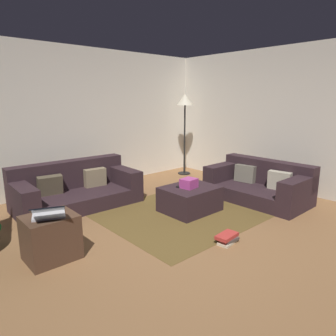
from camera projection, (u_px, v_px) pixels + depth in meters
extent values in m
plane|color=brown|center=(184.00, 250.00, 3.50)|extent=(6.40, 6.40, 0.00)
cube|color=silver|center=(61.00, 120.00, 5.49)|extent=(6.40, 0.12, 2.60)
cube|color=silver|center=(315.00, 121.00, 5.25)|extent=(0.12, 6.40, 2.60)
cube|color=#2D1E23|center=(78.00, 199.00, 4.88)|extent=(1.91, 0.98, 0.24)
cube|color=#2D1E23|center=(68.00, 174.00, 5.06)|extent=(1.89, 0.30, 0.45)
cube|color=#2D1E23|center=(122.00, 176.00, 5.35)|extent=(0.27, 0.93, 0.27)
cube|color=#2D1E23|center=(22.00, 194.00, 4.31)|extent=(0.27, 0.93, 0.27)
cube|color=#8C7A5B|center=(95.00, 177.00, 5.17)|extent=(0.37, 0.16, 0.30)
cube|color=brown|center=(50.00, 185.00, 4.69)|extent=(0.38, 0.21, 0.31)
cube|color=#2D1E23|center=(256.00, 194.00, 5.18)|extent=(0.90, 1.64, 0.23)
cube|color=#2D1E23|center=(268.00, 172.00, 5.32)|extent=(0.25, 1.64, 0.42)
cube|color=#2D1E23|center=(298.00, 187.00, 4.62)|extent=(0.89, 0.25, 0.28)
cube|color=#2D1E23|center=(224.00, 172.00, 5.63)|extent=(0.89, 0.25, 0.28)
cube|color=#BCB299|center=(279.00, 181.00, 4.97)|extent=(0.18, 0.38, 0.30)
cube|color=#716B5B|center=(245.00, 174.00, 5.44)|extent=(0.18, 0.37, 0.31)
cube|color=#2D1E23|center=(190.00, 199.00, 4.68)|extent=(0.81, 0.66, 0.38)
cube|color=#B23F8C|center=(189.00, 183.00, 4.59)|extent=(0.25, 0.23, 0.14)
cube|color=black|center=(181.00, 187.00, 4.59)|extent=(0.09, 0.17, 0.02)
cube|color=#4C3323|center=(51.00, 237.00, 3.26)|extent=(0.52, 0.44, 0.48)
cube|color=silver|center=(49.00, 215.00, 3.21)|extent=(0.39, 0.35, 0.02)
cube|color=black|center=(48.00, 210.00, 3.02)|extent=(0.39, 0.33, 0.12)
cube|color=beige|center=(228.00, 242.00, 3.66)|extent=(0.28, 0.18, 0.03)
cube|color=#4C423D|center=(227.00, 238.00, 3.69)|extent=(0.22, 0.21, 0.03)
cube|color=#B7332D|center=(227.00, 236.00, 3.66)|extent=(0.30, 0.19, 0.04)
cylinder|color=black|center=(184.00, 173.00, 7.03)|extent=(0.28, 0.28, 0.02)
cylinder|color=black|center=(185.00, 140.00, 6.86)|extent=(0.04, 0.04, 1.54)
cone|color=beige|center=(185.00, 99.00, 6.66)|extent=(0.36, 0.36, 0.24)
cube|color=brown|center=(190.00, 210.00, 4.72)|extent=(2.60, 2.00, 0.01)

